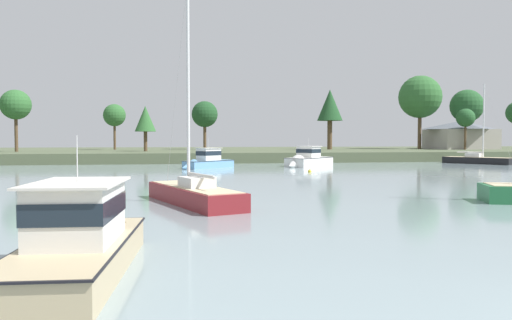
{
  "coord_description": "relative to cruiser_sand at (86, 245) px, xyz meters",
  "views": [
    {
      "loc": [
        -9.13,
        -7.24,
        3.59
      ],
      "look_at": [
        -1.63,
        37.69,
        1.63
      ],
      "focal_mm": 34.89,
      "sensor_mm": 36.0,
      "label": 1
    }
  ],
  "objects": [
    {
      "name": "shore_tree_far_right",
      "position": [
        51.75,
        79.6,
        11.39
      ],
      "size": [
        8.56,
        8.56,
        14.81
      ],
      "color": "brown",
      "rests_on": "far_shore_bank"
    },
    {
      "name": "mooring_buoy_yellow",
      "position": [
        16.92,
        37.33,
        -0.54
      ],
      "size": [
        0.38,
        0.38,
        0.44
      ],
      "color": "yellow",
      "rests_on": "ground"
    },
    {
      "name": "shore_tree_inland_c",
      "position": [
        8.53,
        82.76,
        7.68
      ],
      "size": [
        5.06,
        5.06,
        9.36
      ],
      "color": "brown",
      "rests_on": "far_shore_bank"
    },
    {
      "name": "shore_tree_inland_b",
      "position": [
        32.28,
        77.98,
        9.25
      ],
      "size": [
        4.89,
        4.89,
        11.54
      ],
      "color": "brown",
      "rests_on": "far_shore_bank"
    },
    {
      "name": "cruiser_sand",
      "position": [
        0.0,
        0.0,
        0.0
      ],
      "size": [
        3.02,
        8.72,
        4.55
      ],
      "color": "tan",
      "rests_on": "ground"
    },
    {
      "name": "shore_tree_center_left",
      "position": [
        -8.47,
        82.73,
        7.35
      ],
      "size": [
        4.19,
        4.19,
        8.6
      ],
      "color": "brown",
      "rests_on": "far_shore_bank"
    },
    {
      "name": "shore_tree_inland_a",
      "position": [
        -22.13,
        69.68,
        8.31
      ],
      "size": [
        4.73,
        4.73,
        9.83
      ],
      "color": "brown",
      "rests_on": "far_shore_bank"
    },
    {
      "name": "shore_tree_left",
      "position": [
        56.74,
        71.5,
        6.85
      ],
      "size": [
        3.45,
        3.45,
        7.73
      ],
      "color": "brown",
      "rests_on": "far_shore_bank"
    },
    {
      "name": "sailboat_black",
      "position": [
        45.55,
        50.7,
        -0.35
      ],
      "size": [
        7.33,
        9.2,
        12.0
      ],
      "color": "black",
      "rests_on": "ground"
    },
    {
      "name": "shore_tree_right_mid",
      "position": [
        -2.05,
        69.28,
        6.17
      ],
      "size": [
        3.44,
        3.44,
        7.46
      ],
      "color": "brown",
      "rests_on": "far_shore_bank"
    },
    {
      "name": "far_shore_bank",
      "position": [
        11.56,
        83.11,
        0.15
      ],
      "size": [
        184.31,
        52.62,
        1.52
      ],
      "primitive_type": "cube",
      "color": "#4C563D",
      "rests_on": "ground"
    },
    {
      "name": "cottage_behind_trees",
      "position": [
        59.32,
        77.31,
        3.82
      ],
      "size": [
        12.23,
        10.6,
        5.64
      ],
      "color": "#9E998E",
      "rests_on": "far_shore_bank"
    },
    {
      "name": "shore_tree_left_mid",
      "position": [
        64.02,
        82.63,
        9.88
      ],
      "size": [
        6.94,
        6.94,
        12.49
      ],
      "color": "brown",
      "rests_on": "far_shore_bank"
    },
    {
      "name": "cruiser_white",
      "position": [
        19.43,
        48.08,
        -0.06
      ],
      "size": [
        8.37,
        8.27,
        4.75
      ],
      "color": "white",
      "rests_on": "ground"
    },
    {
      "name": "sailboat_maroon",
      "position": [
        3.53,
        13.0,
        -0.33
      ],
      "size": [
        5.18,
        9.24,
        13.11
      ],
      "color": "maroon",
      "rests_on": "ground"
    },
    {
      "name": "cruiser_skyblue",
      "position": [
        6.26,
        46.29,
        -0.01
      ],
      "size": [
        7.33,
        6.77,
        4.46
      ],
      "color": "#669ECC",
      "rests_on": "ground"
    }
  ]
}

